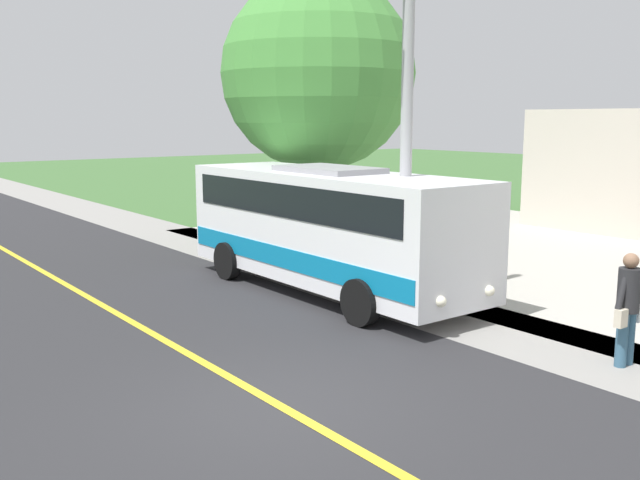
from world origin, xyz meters
name	(u,v)px	position (x,y,z in m)	size (l,w,h in m)	color
ground_plane	(278,405)	(0.00, 0.00, 0.00)	(120.00, 120.00, 0.00)	#3D6633
road_surface	(278,405)	(0.00, 0.00, 0.00)	(8.00, 100.00, 0.01)	#28282B
sidewalk	(519,335)	(-5.20, 0.00, 0.00)	(2.40, 100.00, 0.01)	gray
road_centre_line	(278,404)	(0.00, 0.00, 0.01)	(0.16, 100.00, 0.00)	gold
shuttle_bus_front	(329,223)	(-4.47, -4.61, 1.54)	(2.58, 8.04, 2.79)	white
pedestrian_with_bags	(628,306)	(-5.19, 1.98, 0.97)	(0.72, 0.34, 1.79)	#335972
street_light_pole	(402,102)	(-4.87, -2.78, 4.14)	(1.97, 0.24, 7.47)	#9E9EA3
tree_curbside	(318,74)	(-7.40, -8.86, 5.07)	(5.49, 5.49, 7.83)	brown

